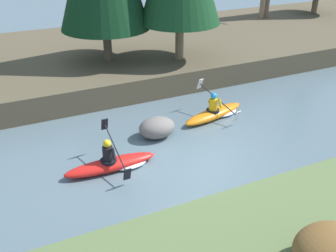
% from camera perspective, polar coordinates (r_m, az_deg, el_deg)
% --- Properties ---
extents(ground_plane, '(90.00, 90.00, 0.00)m').
position_cam_1_polar(ground_plane, '(11.70, 3.24, -5.62)').
color(ground_plane, slate).
extents(riverbank_far, '(44.00, 9.75, 0.96)m').
position_cam_1_polar(riverbank_far, '(19.64, -10.10, 9.74)').
color(riverbank_far, brown).
rests_on(riverbank_far, ground).
extents(shrub_clump_nearest, '(1.47, 1.23, 0.80)m').
position_cam_1_polar(shrub_clump_nearest, '(7.83, 22.71, -16.31)').
color(shrub_clump_nearest, brown).
rests_on(shrub_clump_nearest, riverbank_near).
extents(kayaker_lead, '(2.78, 2.05, 1.20)m').
position_cam_1_polar(kayaker_lead, '(14.45, 6.97, 2.00)').
color(kayaker_lead, orange).
rests_on(kayaker_lead, ground).
extents(kayaker_middle, '(2.77, 2.06, 1.20)m').
position_cam_1_polar(kayaker_middle, '(11.51, -7.80, -5.33)').
color(kayaker_middle, red).
rests_on(kayaker_middle, ground).
extents(boulder_midstream, '(1.22, 0.96, 0.69)m').
position_cam_1_polar(boulder_midstream, '(12.96, -1.63, -0.24)').
color(boulder_midstream, slate).
rests_on(boulder_midstream, ground).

